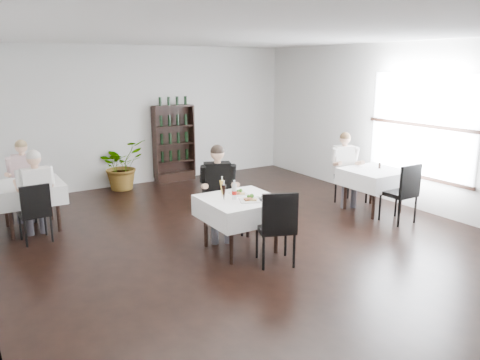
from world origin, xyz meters
The scene contains 24 objects.
room_shell centered at (0.00, 0.00, 1.50)m, with size 9.00×9.00×9.00m.
window_right centered at (3.48, 0.00, 1.50)m, with size 0.06×2.30×1.85m.
wine_shelf centered at (0.60, 4.31, 0.85)m, with size 0.90×0.28×1.75m.
main_table centered at (-0.30, 0.00, 0.62)m, with size 1.03×1.03×0.77m.
left_table centered at (-2.70, 2.50, 0.62)m, with size 0.98×0.98×0.77m.
right_table centered at (2.70, 0.30, 0.62)m, with size 0.98×0.98×0.77m.
potted_tree centered at (-0.67, 4.20, 0.53)m, with size 0.95×0.82×1.05m, color #1D541C.
main_chair_far centered at (-0.19, 0.77, 0.62)m, with size 0.52×0.52×1.08m.
main_chair_near centered at (-0.18, -0.72, 0.59)m, with size 0.61×0.61×1.03m.
left_chair_far centered at (-2.70, 3.12, 0.53)m, with size 0.54×0.54×0.92m.
left_chair_near centered at (-2.73, 1.83, 0.52)m, with size 0.44×0.45×0.91m.
right_chair_far centered at (2.73, 0.97, 0.60)m, with size 0.56×0.57×1.05m.
right_chair_near centered at (2.61, -0.42, 0.58)m, with size 0.46×0.47×1.02m.
diner_main centered at (-0.31, 0.61, 0.83)m, with size 0.62×0.66×1.43m.
diner_left_far centered at (-2.69, 3.15, 0.79)m, with size 0.56×0.59×1.36m.
diner_left_near centered at (-2.68, 1.94, 0.81)m, with size 0.53×0.54×1.40m.
diner_right_far centered at (2.58, 0.91, 0.80)m, with size 0.61×0.64×1.37m.
plate_far centered at (-0.22, 0.17, 0.79)m, with size 0.26×0.26×0.07m.
plate_near centered at (-0.26, -0.19, 0.79)m, with size 0.35×0.35×0.08m.
pilsner_dark centered at (-0.57, 0.00, 0.89)m, with size 0.07×0.07×0.29m.
pilsner_lager centered at (-0.51, 0.15, 0.90)m, with size 0.07×0.07×0.31m.
coke_bottle centered at (-0.40, 0.00, 0.88)m, with size 0.07×0.07×0.27m.
napkin_cutlery centered at (-0.07, -0.21, 0.78)m, with size 0.25×0.22×0.02m.
pepper_mill centered at (2.86, 0.33, 0.82)m, with size 0.04×0.04×0.10m, color black.
Camera 1 is at (-3.62, -5.36, 2.59)m, focal length 35.00 mm.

